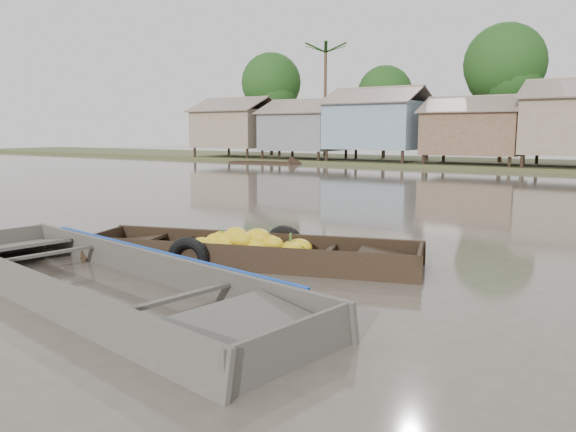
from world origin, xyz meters
The scene contains 3 objects.
ground centered at (0.00, 0.00, 0.00)m, with size 120.00×120.00×0.00m, color #50483D.
banana_boat centered at (-0.11, 0.78, 0.19)m, with size 6.28×3.23×0.85m.
viewer_boat centered at (-0.63, -1.98, 0.07)m, with size 8.04×3.28×0.63m.
Camera 1 is at (5.98, -7.11, 2.36)m, focal length 35.00 mm.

